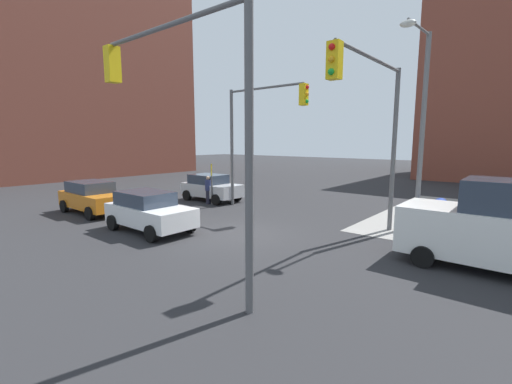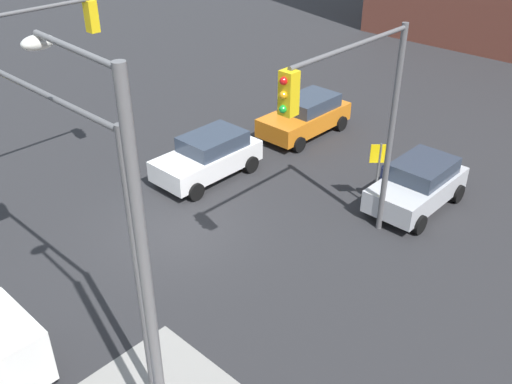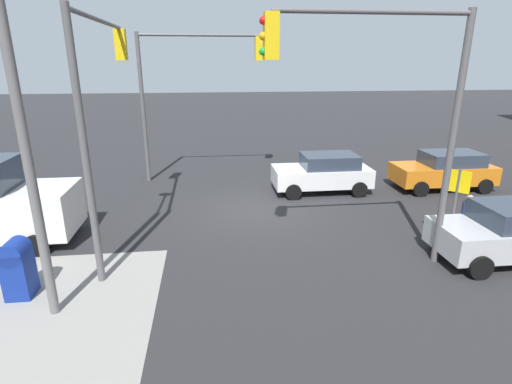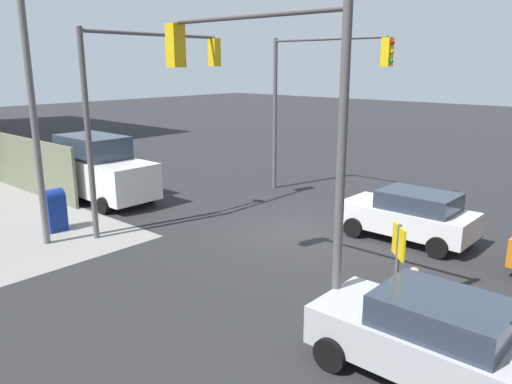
{
  "view_description": "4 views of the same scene",
  "coord_description": "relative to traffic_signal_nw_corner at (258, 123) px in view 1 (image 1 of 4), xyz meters",
  "views": [
    {
      "loc": [
        9.03,
        -9.79,
        3.68
      ],
      "look_at": [
        0.48,
        0.61,
        1.67
      ],
      "focal_mm": 24.0,
      "sensor_mm": 36.0,
      "label": 1
    },
    {
      "loc": [
        9.2,
        12.0,
        10.29
      ],
      "look_at": [
        -1.43,
        1.99,
        1.63
      ],
      "focal_mm": 40.0,
      "sensor_mm": 36.0,
      "label": 2
    },
    {
      "loc": [
        1.66,
        13.88,
        5.32
      ],
      "look_at": [
        0.08,
        0.71,
        0.96
      ],
      "focal_mm": 28.0,
      "sensor_mm": 36.0,
      "label": 3
    },
    {
      "loc": [
        -9.41,
        12.48,
        5.42
      ],
      "look_at": [
        -0.38,
        2.26,
        1.92
      ],
      "focal_mm": 35.0,
      "sensor_mm": 36.0,
      "label": 4
    }
  ],
  "objects": [
    {
      "name": "street_lamp_corner",
      "position": [
        7.77,
        0.93,
        0.1
      ],
      "size": [
        0.56,
        2.68,
        8.0
      ],
      "color": "slate",
      "rests_on": "ground"
    },
    {
      "name": "traffic_signal_nw_corner",
      "position": [
        0.0,
        0.0,
        0.0
      ],
      "size": [
        5.06,
        0.36,
        6.5
      ],
      "color": "#59595B",
      "rests_on": "ground"
    },
    {
      "name": "hatchback_white",
      "position": [
        -0.51,
        -6.46,
        -3.76
      ],
      "size": [
        4.05,
        2.02,
        1.62
      ],
      "color": "white",
      "rests_on": "ground"
    },
    {
      "name": "ground_plane",
      "position": [
        2.59,
        -4.5,
        -4.6
      ],
      "size": [
        120.0,
        120.0,
        0.0
      ],
      "primitive_type": "plane",
      "color": "#28282B"
    },
    {
      "name": "pedestrian_crossing",
      "position": [
        -3.21,
        -0.7,
        -3.75
      ],
      "size": [
        0.36,
        0.36,
        1.65
      ],
      "rotation": [
        0.0,
        0.0,
        2.43
      ],
      "color": "navy",
      "rests_on": "ground"
    },
    {
      "name": "hatchback_silver",
      "position": [
        -3.89,
        0.16,
        -3.76
      ],
      "size": [
        3.82,
        2.02,
        1.62
      ],
      "color": "#B7BABF",
      "rests_on": "ground"
    },
    {
      "name": "traffic_signal_se_corner",
      "position": [
        4.98,
        -9.0,
        0.03
      ],
      "size": [
        5.52,
        0.36,
        6.5
      ],
      "color": "#59595B",
      "rests_on": "ground"
    },
    {
      "name": "mailbox_blue",
      "position": [
        8.79,
        0.5,
        -3.84
      ],
      "size": [
        0.56,
        0.64,
        1.43
      ],
      "color": "navy",
      "rests_on": "ground"
    },
    {
      "name": "building_brick_west",
      "position": [
        -29.41,
        0.03,
        5.72
      ],
      "size": [
        16.0,
        28.0,
        20.65
      ],
      "color": "brown",
      "rests_on": "ground"
    },
    {
      "name": "coupe_orange",
      "position": [
        -5.86,
        -6.24,
        -3.76
      ],
      "size": [
        4.19,
        2.02,
        1.62
      ],
      "color": "orange",
      "rests_on": "ground"
    },
    {
      "name": "traffic_signal_ne_corner",
      "position": [
        7.09,
        -2.21,
        0.04
      ],
      "size": [
        0.36,
        5.77,
        6.5
      ],
      "color": "#59595B",
      "rests_on": "ground"
    },
    {
      "name": "warning_sign_two_way",
      "position": [
        -2.81,
        -0.78,
        -2.97
      ],
      "size": [
        0.48,
        0.48,
        2.4
      ],
      "color": "#4C4C4C",
      "rests_on": "ground"
    },
    {
      "name": "van_white_delivery",
      "position": [
        11.21,
        -2.7,
        -3.32
      ],
      "size": [
        5.4,
        2.32,
        2.62
      ],
      "color": "white",
      "rests_on": "ground"
    }
  ]
}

